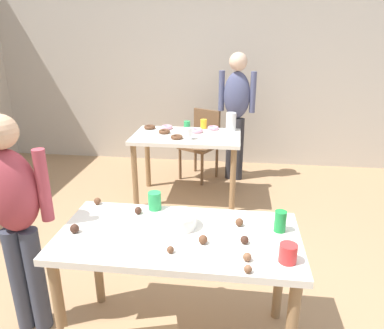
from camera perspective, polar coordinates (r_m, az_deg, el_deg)
The scene contains 31 objects.
ground_plane at distance 2.62m, azimuth 0.29°, elevation -23.37°, with size 6.40×6.40×0.00m, color #9E7A56.
wall_back at distance 5.11m, azimuth 4.80°, elevation 14.54°, with size 6.40×0.10×2.60m, color #BCB2A3.
dining_table_near at distance 2.10m, azimuth -2.14°, elevation -13.28°, with size 1.34×0.66×0.75m.
dining_table_far at distance 3.96m, azimuth -0.85°, elevation 3.12°, with size 1.15×0.68×0.75m.
chair_far_table at distance 4.64m, azimuth 1.61°, elevation 3.89°, with size 0.54×0.54×0.87m.
person_girl_near at distance 2.34m, azimuth -26.07°, elevation -6.67°, with size 0.45×0.23×1.40m.
person_adult_far at distance 4.49m, azimuth 6.99°, elevation 9.14°, with size 0.46×0.25×1.58m.
mixing_bowl at distance 2.10m, azimuth -2.02°, elevation -8.74°, with size 0.20×0.20×0.08m, color white.
soda_can at distance 2.10m, azimuth 13.69°, elevation -8.67°, with size 0.07×0.07×0.12m, color #198438.
fork_near at distance 2.22m, azimuth 2.81°, elevation -8.06°, with size 0.17×0.02×0.01m, color silver.
cup_near_0 at distance 1.86m, azimuth 14.85°, elevation -13.33°, with size 0.09×0.09×0.10m, color red.
cup_near_1 at distance 2.29m, azimuth -5.89°, elevation -5.69°, with size 0.08×0.08×0.11m, color green.
cake_ball_0 at distance 1.97m, azimuth 8.25°, elevation -11.62°, with size 0.04×0.04×0.04m, color #3D2319.
cake_ball_1 at distance 1.95m, azimuth 1.75°, elevation -11.69°, with size 0.05×0.05×0.05m, color brown.
cake_ball_2 at distance 2.44m, azimuth -14.64°, elevation -5.58°, with size 0.04×0.04×0.04m, color brown.
cake_ball_3 at distance 2.27m, azimuth -8.46°, elevation -7.15°, with size 0.04×0.04×0.04m, color #3D2319.
cake_ball_4 at distance 1.77m, azimuth 8.78°, elevation -15.92°, with size 0.04×0.04×0.04m, color brown.
cake_ball_5 at distance 1.89m, azimuth -3.41°, elevation -13.20°, with size 0.04×0.04×0.04m, color brown.
cake_ball_6 at distance 2.13m, azimuth 7.44°, elevation -8.97°, with size 0.05×0.05×0.05m, color brown.
cake_ball_7 at distance 2.15m, azimuth -17.97°, elevation -9.55°, with size 0.05×0.05×0.05m, color #3D2319.
cake_ball_8 at distance 1.85m, azimuth 8.66°, elevation -14.16°, with size 0.04×0.04×0.04m, color brown.
pitcher_far at distance 4.11m, azimuth 6.15°, elevation 6.73°, with size 0.11×0.11×0.20m, color white.
cup_far_0 at distance 3.75m, azimuth -0.60°, elevation 4.86°, with size 0.09×0.09×0.12m, color white.
cup_far_1 at distance 4.06m, azimuth -0.78°, elevation 6.05°, with size 0.07×0.07×0.11m, color green.
cup_far_2 at distance 4.19m, azimuth 1.84°, elevation 6.39°, with size 0.07×0.07×0.10m, color yellow.
donut_far_0 at distance 4.02m, azimuth 0.74°, elevation 5.37°, with size 0.14×0.14×0.04m, color pink.
donut_far_1 at distance 4.18m, azimuth -3.97°, elevation 5.88°, with size 0.13×0.13×0.04m, color pink.
donut_far_2 at distance 4.00m, azimuth -4.37°, elevation 5.19°, with size 0.13×0.13×0.04m, color brown.
donut_far_3 at distance 4.20m, azimuth -6.67°, elevation 5.85°, with size 0.13×0.13×0.04m, color brown.
donut_far_4 at distance 4.15m, azimuth 3.35°, elevation 5.76°, with size 0.13×0.13×0.04m, color pink.
donut_far_5 at distance 3.78m, azimuth -2.42°, elevation 4.34°, with size 0.13×0.13×0.04m, color brown.
Camera 1 is at (0.23, -1.88, 1.81)m, focal length 33.95 mm.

